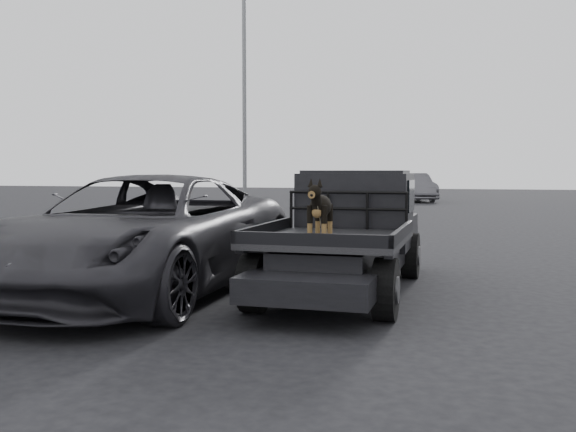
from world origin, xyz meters
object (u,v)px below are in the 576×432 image
(floodlight_near, at_px, (244,30))
(distant_car_a, at_px, (413,187))
(flatbed_ute, at_px, (345,261))
(dog, at_px, (320,211))
(parked_suv, at_px, (144,234))

(floodlight_near, bearing_deg, distant_car_a, 62.60)
(distant_car_a, bearing_deg, flatbed_ute, -106.44)
(dog, relative_size, parked_suv, 0.12)
(parked_suv, relative_size, distant_car_a, 1.23)
(distant_car_a, height_order, floodlight_near, floodlight_near)
(floodlight_near, bearing_deg, parked_suv, -74.62)
(dog, relative_size, floodlight_near, 0.05)
(dog, xyz_separation_m, floodlight_near, (-7.80, 18.78, 6.58))
(flatbed_ute, relative_size, parked_suv, 0.86)
(parked_suv, xyz_separation_m, floodlight_near, (-5.00, 18.17, 7.00))
(parked_suv, bearing_deg, distant_car_a, 86.81)
(distant_car_a, bearing_deg, parked_suv, -111.88)
(flatbed_ute, bearing_deg, floodlight_near, 114.34)
(parked_suv, bearing_deg, flatbed_ute, 16.60)
(dog, distance_m, parked_suv, 2.89)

